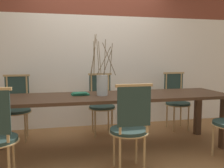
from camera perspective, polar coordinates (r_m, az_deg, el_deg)
ground_plane at (r=3.56m, az=0.00°, el=-14.55°), size 16.00×16.00×0.00m
wall_rear at (r=4.58m, az=-3.61°, el=10.43°), size 12.00×0.06×3.20m
dining_table at (r=3.38m, az=0.00°, el=-3.95°), size 3.23×0.86×0.75m
chair_near_left at (r=2.74m, az=4.19°, el=-9.42°), size 0.44×0.44×0.99m
chair_far_leftend at (r=4.08m, az=-20.98°, el=-4.61°), size 0.44×0.44×0.99m
chair_far_left at (r=4.11m, az=-2.44°, el=-4.13°), size 0.44×0.44×0.99m
chair_far_center at (r=4.54m, az=14.52°, el=-3.31°), size 0.44×0.44×0.99m
vase_centerpiece at (r=3.33m, az=-2.27°, el=0.04°), size 0.36×0.36×0.82m
book_stack at (r=3.40m, az=-7.32°, el=-2.22°), size 0.24×0.17×0.04m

